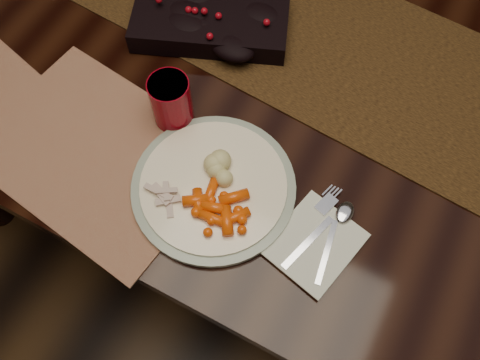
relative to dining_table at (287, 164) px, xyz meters
The scene contains 13 objects.
floor 0.38m from the dining_table, ahead, with size 5.00×5.00×0.00m, color black.
dining_table is the anchor object (origin of this frame).
table_runner 0.39m from the dining_table, 62.64° to the left, with size 1.90×0.39×0.00m, color black.
centerpiece 0.47m from the dining_table, behind, with size 0.32×0.16×0.06m, color black, non-canonical shape.
placemat_main 0.57m from the dining_table, 127.97° to the right, with size 0.43×0.31×0.00m, color #926244.
dinner_plate 0.49m from the dining_table, 97.12° to the right, with size 0.29×0.29×0.02m, color #FAE7C1.
baby_carrots 0.53m from the dining_table, 91.48° to the right, with size 0.11×0.09×0.02m, color #DA4406, non-canonical shape.
mashed_potatoes 0.50m from the dining_table, 98.61° to the right, with size 0.07×0.06×0.04m, color tan, non-canonical shape.
turkey_shreds 0.54m from the dining_table, 106.59° to the right, with size 0.08×0.07×0.02m, color #C3A092, non-canonical shape.
napkin 0.52m from the dining_table, 62.25° to the right, with size 0.13×0.15×0.01m, color beige.
fork 0.51m from the dining_table, 62.74° to the right, with size 0.02×0.16×0.00m, color silver, non-canonical shape.
spoon 0.52m from the dining_table, 57.31° to the right, with size 0.03×0.15×0.00m, color silver, non-canonical shape.
red_cup 0.51m from the dining_table, 131.23° to the right, with size 0.08×0.08×0.10m, color #7A000C.
Camera 1 is at (0.18, -0.61, 1.57)m, focal length 38.00 mm.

